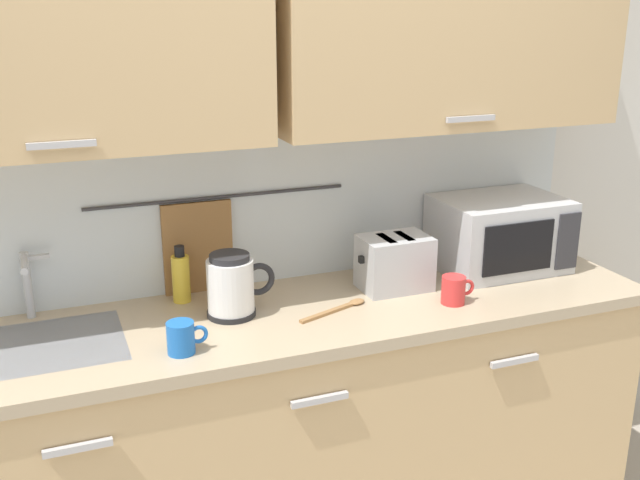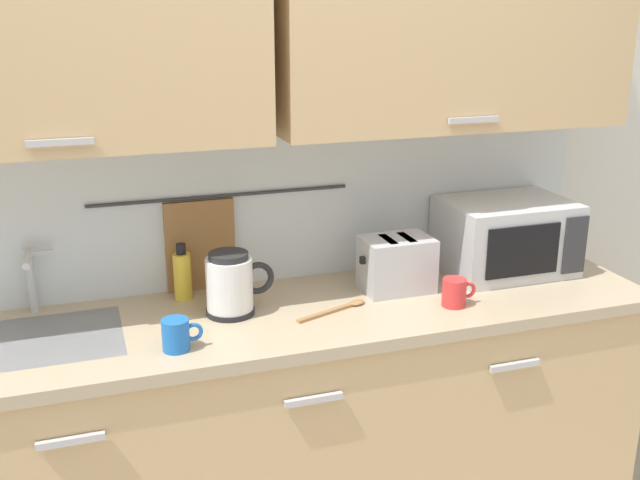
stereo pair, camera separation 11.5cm
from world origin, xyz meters
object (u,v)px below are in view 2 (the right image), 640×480
(mug_by_kettle, at_px, (455,292))
(toaster, at_px, (397,264))
(microwave, at_px, (505,236))
(electric_kettle, at_px, (231,284))
(wooden_spoon, at_px, (340,308))
(mug_near_sink, at_px, (177,335))
(dish_soap_bottle, at_px, (182,275))

(mug_by_kettle, bearing_deg, toaster, 122.63)
(microwave, relative_size, mug_by_kettle, 3.83)
(electric_kettle, height_order, wooden_spoon, electric_kettle)
(electric_kettle, distance_m, wooden_spoon, 0.37)
(microwave, bearing_deg, mug_near_sink, -167.18)
(microwave, bearing_deg, toaster, -173.54)
(mug_near_sink, height_order, toaster, toaster)
(dish_soap_bottle, height_order, toaster, dish_soap_bottle)
(dish_soap_bottle, bearing_deg, toaster, -12.02)
(mug_near_sink, bearing_deg, wooden_spoon, 13.00)
(mug_near_sink, bearing_deg, toaster, 16.39)
(microwave, xyz_separation_m, mug_near_sink, (-1.26, -0.29, -0.09))
(electric_kettle, bearing_deg, mug_near_sink, -134.34)
(mug_by_kettle, bearing_deg, mug_near_sink, -177.59)
(mug_by_kettle, bearing_deg, microwave, 36.28)
(mug_by_kettle, distance_m, wooden_spoon, 0.39)
(mug_near_sink, relative_size, wooden_spoon, 0.45)
(microwave, bearing_deg, dish_soap_bottle, 175.12)
(dish_soap_bottle, xyz_separation_m, mug_near_sink, (-0.08, -0.39, -0.04))
(dish_soap_bottle, distance_m, mug_by_kettle, 0.92)
(dish_soap_bottle, height_order, wooden_spoon, dish_soap_bottle)
(toaster, relative_size, mug_by_kettle, 2.13)
(microwave, distance_m, mug_near_sink, 1.29)
(toaster, xyz_separation_m, mug_by_kettle, (0.13, -0.20, -0.05))
(microwave, bearing_deg, wooden_spoon, -167.31)
(mug_near_sink, relative_size, mug_by_kettle, 1.00)
(mug_near_sink, bearing_deg, mug_by_kettle, 2.41)
(mug_near_sink, xyz_separation_m, toaster, (0.80, 0.23, 0.05))
(dish_soap_bottle, relative_size, wooden_spoon, 0.73)
(mug_near_sink, xyz_separation_m, mug_by_kettle, (0.92, 0.04, 0.00))
(microwave, relative_size, mug_near_sink, 3.83)
(microwave, height_order, mug_near_sink, microwave)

